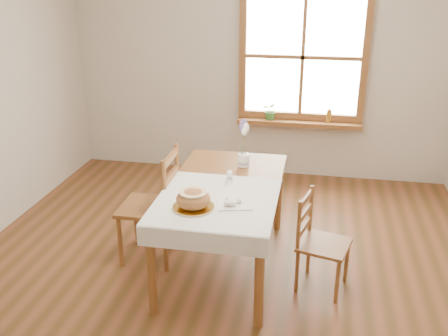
# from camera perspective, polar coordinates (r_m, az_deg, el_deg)

# --- Properties ---
(ground) EXTENTS (5.00, 5.00, 0.00)m
(ground) POSITION_cam_1_polar(r_m,az_deg,el_deg) (4.16, -0.80, -13.12)
(ground) COLOR brown
(ground) RESTS_ON ground
(room_walls) EXTENTS (4.60, 5.10, 2.65)m
(room_walls) POSITION_cam_1_polar(r_m,az_deg,el_deg) (3.48, -0.95, 10.60)
(room_walls) COLOR beige
(room_walls) RESTS_ON ground
(window) EXTENTS (1.46, 0.08, 1.46)m
(window) POSITION_cam_1_polar(r_m,az_deg,el_deg) (5.89, 9.00, 12.41)
(window) COLOR brown
(window) RESTS_ON ground
(window_sill) EXTENTS (1.46, 0.20, 0.05)m
(window_sill) POSITION_cam_1_polar(r_m,az_deg,el_deg) (5.99, 8.54, 5.12)
(window_sill) COLOR brown
(window_sill) RESTS_ON ground
(dining_table) EXTENTS (0.90, 1.60, 0.75)m
(dining_table) POSITION_cam_1_polar(r_m,az_deg,el_deg) (4.09, 0.00, -3.06)
(dining_table) COLOR brown
(dining_table) RESTS_ON ground
(table_linen) EXTENTS (0.91, 0.99, 0.01)m
(table_linen) POSITION_cam_1_polar(r_m,az_deg,el_deg) (3.78, -0.87, -3.72)
(table_linen) COLOR white
(table_linen) RESTS_ON dining_table
(chair_left) EXTENTS (0.49, 0.47, 1.00)m
(chair_left) POSITION_cam_1_polar(r_m,az_deg,el_deg) (4.33, -8.63, -4.24)
(chair_left) COLOR brown
(chair_left) RESTS_ON ground
(chair_right) EXTENTS (0.47, 0.46, 0.79)m
(chair_right) POSITION_cam_1_polar(r_m,az_deg,el_deg) (4.00, 11.39, -8.44)
(chair_right) COLOR brown
(chair_right) RESTS_ON ground
(bread_plate) EXTENTS (0.36, 0.36, 0.02)m
(bread_plate) POSITION_cam_1_polar(r_m,az_deg,el_deg) (3.65, -3.51, -4.49)
(bread_plate) COLOR white
(bread_plate) RESTS_ON table_linen
(bread_loaf) EXTENTS (0.25, 0.25, 0.14)m
(bread_loaf) POSITION_cam_1_polar(r_m,az_deg,el_deg) (3.62, -3.53, -3.39)
(bread_loaf) COLOR #A5663A
(bread_loaf) RESTS_ON bread_plate
(egg_napkin) EXTENTS (0.30, 0.27, 0.01)m
(egg_napkin) POSITION_cam_1_polar(r_m,az_deg,el_deg) (3.70, 1.18, -4.12)
(egg_napkin) COLOR white
(egg_napkin) RESTS_ON table_linen
(eggs) EXTENTS (0.23, 0.22, 0.04)m
(eggs) POSITION_cam_1_polar(r_m,az_deg,el_deg) (3.69, 1.19, -3.73)
(eggs) COLOR silver
(eggs) RESTS_ON egg_napkin
(salt_shaker) EXTENTS (0.05, 0.05, 0.08)m
(salt_shaker) POSITION_cam_1_polar(r_m,az_deg,el_deg) (4.12, 0.64, -0.78)
(salt_shaker) COLOR white
(salt_shaker) RESTS_ON table_linen
(pepper_shaker) EXTENTS (0.06, 0.06, 0.09)m
(pepper_shaker) POSITION_cam_1_polar(r_m,az_deg,el_deg) (4.07, 0.64, -1.01)
(pepper_shaker) COLOR white
(pepper_shaker) RESTS_ON table_linen
(flower_vase) EXTENTS (0.12, 0.12, 0.11)m
(flower_vase) POSITION_cam_1_polar(r_m,az_deg,el_deg) (4.41, 2.24, 0.82)
(flower_vase) COLOR white
(flower_vase) RESTS_ON dining_table
(lavender_bouquet) EXTENTS (0.18, 0.18, 0.34)m
(lavender_bouquet) POSITION_cam_1_polar(r_m,az_deg,el_deg) (4.33, 2.28, 3.61)
(lavender_bouquet) COLOR #645393
(lavender_bouquet) RESTS_ON flower_vase
(potted_plant) EXTENTS (0.25, 0.27, 0.17)m
(potted_plant) POSITION_cam_1_polar(r_m,az_deg,el_deg) (5.98, 5.40, 6.33)
(potted_plant) COLOR #3A772F
(potted_plant) RESTS_ON window_sill
(amber_bottle) EXTENTS (0.07, 0.07, 0.16)m
(amber_bottle) POSITION_cam_1_polar(r_m,az_deg,el_deg) (5.96, 11.91, 5.87)
(amber_bottle) COLOR #9C681C
(amber_bottle) RESTS_ON window_sill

